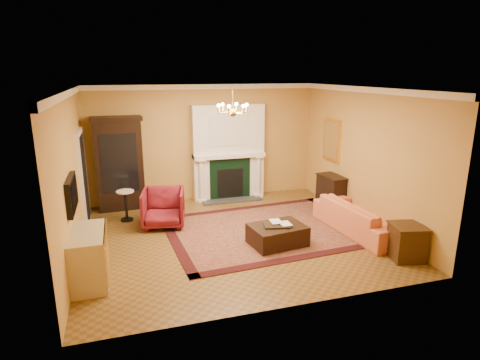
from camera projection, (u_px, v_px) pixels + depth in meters
name	position (u px, v px, depth m)	size (l,w,h in m)	color
floor	(233.00, 236.00, 8.36)	(6.00, 5.50, 0.02)	brown
ceiling	(233.00, 88.00, 7.57)	(6.00, 5.50, 0.02)	silver
wall_back	(204.00, 143.00, 10.52)	(6.00, 0.02, 3.00)	#CB9349
wall_front	(288.00, 210.00, 5.42)	(6.00, 0.02, 3.00)	#CB9349
wall_left	(71.00, 177.00, 7.13)	(0.02, 5.50, 3.00)	#CB9349
wall_right	(365.00, 157.00, 8.81)	(0.02, 5.50, 3.00)	#CB9349
fireplace	(228.00, 154.00, 10.59)	(1.90, 0.70, 2.50)	white
crown_molding	(220.00, 90.00, 8.47)	(6.00, 5.50, 0.12)	white
doorway	(83.00, 178.00, 8.84)	(0.08, 1.05, 2.10)	silver
tv_panel	(72.00, 194.00, 6.63)	(0.09, 0.95, 0.58)	black
gilt_mirror	(332.00, 140.00, 10.05)	(0.06, 0.76, 1.05)	gold
chandelier	(233.00, 110.00, 7.68)	(0.63, 0.55, 0.53)	gold
oriental_rug	(266.00, 229.00, 8.68)	(4.16, 3.12, 0.02)	#41100E
china_cabinet	(120.00, 166.00, 9.77)	(1.09, 0.50, 2.19)	black
wingback_armchair	(163.00, 206.00, 8.79)	(0.89, 0.83, 0.91)	maroon
pedestal_table	(126.00, 203.00, 9.11)	(0.40, 0.40, 0.71)	black
commode	(89.00, 257.00, 6.45)	(0.54, 1.15, 0.86)	#C7BE91
coral_sofa	(360.00, 212.00, 8.45)	(2.24, 0.66, 0.88)	#E77949
end_table	(407.00, 243.00, 7.26)	(0.54, 0.54, 0.62)	#36230E
console_table	(331.00, 193.00, 9.88)	(0.42, 0.74, 0.83)	black
leather_ottoman	(277.00, 235.00, 7.87)	(1.04, 0.76, 0.39)	black
ottoman_tray	(277.00, 225.00, 7.82)	(0.50, 0.39, 0.03)	black
book_a	(271.00, 216.00, 7.84)	(0.21, 0.03, 0.29)	gray
book_b	(281.00, 218.00, 7.73)	(0.20, 0.02, 0.27)	gray
topiary_left	(206.00, 145.00, 10.31)	(0.17, 0.17, 0.45)	gray
topiary_right	(253.00, 144.00, 10.67)	(0.14, 0.14, 0.38)	gray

